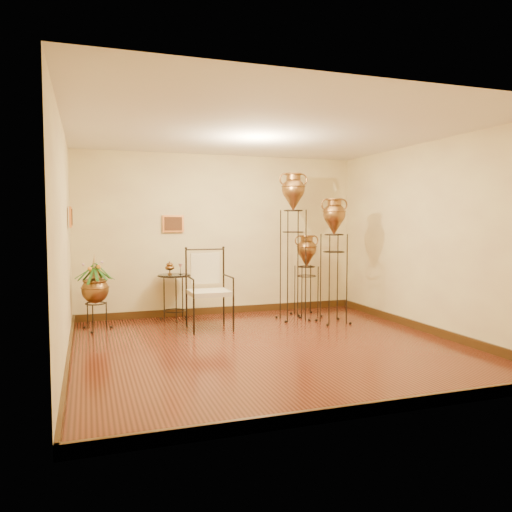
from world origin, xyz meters
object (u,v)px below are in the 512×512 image
object	(u,v)px
amphora_tall	(293,245)
side_table	(174,296)
amphora_mid	(334,260)
planter_urn	(95,287)
armchair	(209,289)

from	to	relation	value
amphora_tall	side_table	xyz separation A→B (m)	(-1.88, 0.60, -0.86)
side_table	amphora_mid	bearing A→B (deg)	-23.66
side_table	planter_urn	bearing A→B (deg)	-162.93
amphora_mid	side_table	xyz separation A→B (m)	(-2.40, 1.05, -0.63)
armchair	side_table	xyz separation A→B (m)	(-0.39, 0.89, -0.22)
planter_urn	armchair	bearing A→B (deg)	-17.26
planter_urn	armchair	xyz separation A→B (m)	(1.64, -0.51, -0.04)
amphora_tall	planter_urn	bearing A→B (deg)	176.12
amphora_tall	planter_urn	size ratio (longest dim) A/B	2.08
amphora_tall	side_table	distance (m)	2.15
side_table	armchair	bearing A→B (deg)	-66.64
amphora_tall	amphora_mid	world-z (taller)	amphora_tall
amphora_tall	armchair	xyz separation A→B (m)	(-1.50, -0.30, -0.64)
amphora_mid	side_table	world-z (taller)	amphora_mid
amphora_tall	planter_urn	xyz separation A→B (m)	(-3.13, 0.21, -0.60)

